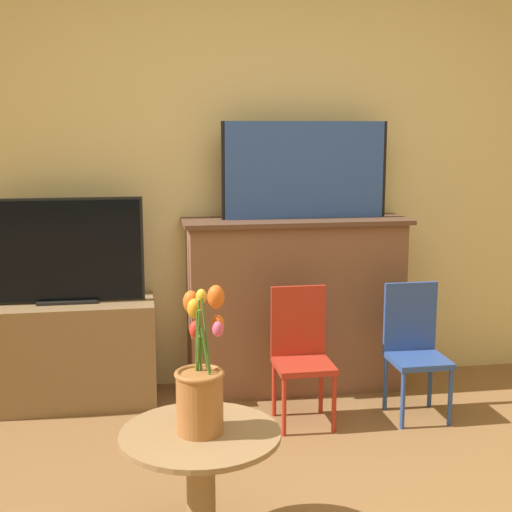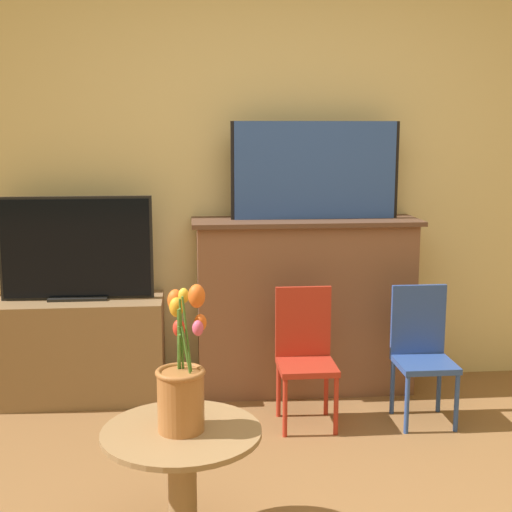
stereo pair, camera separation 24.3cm
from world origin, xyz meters
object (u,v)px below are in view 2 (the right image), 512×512
chair_blue (422,347)px  vase_tulips (182,384)px  chair_red (305,350)px  painting (315,170)px  tv_monitor (76,250)px

chair_blue → vase_tulips: vase_tulips is taller
chair_red → chair_blue: 0.61m
vase_tulips → chair_red: bearing=60.5°
painting → vase_tulips: bearing=-115.3°
chair_red → vase_tulips: size_ratio=1.34×
painting → vase_tulips: (-0.75, -1.58, -0.65)m
painting → chair_blue: size_ratio=1.35×
tv_monitor → vase_tulips: bearing=-69.2°
painting → tv_monitor: (-1.33, -0.04, -0.42)m
tv_monitor → painting: bearing=1.7°
painting → chair_red: painting is taller
tv_monitor → chair_blue: size_ratio=1.18×
chair_blue → vase_tulips: size_ratio=1.34×
tv_monitor → chair_blue: bearing=-14.1°
painting → chair_blue: bearing=-45.5°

